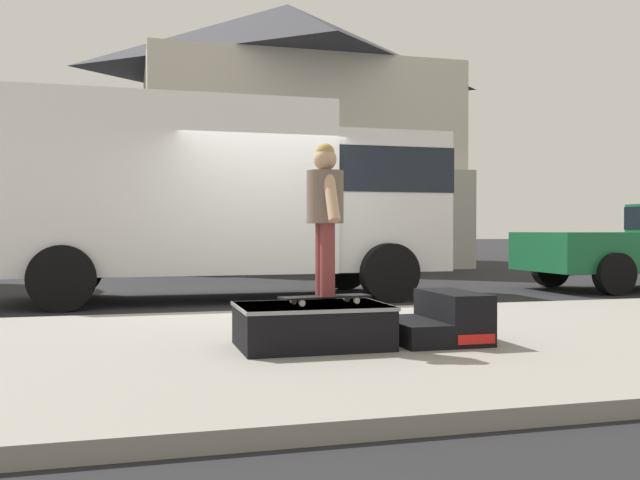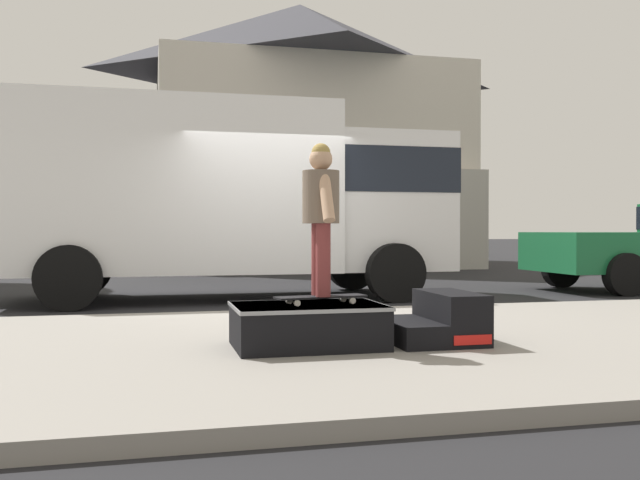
{
  "view_description": "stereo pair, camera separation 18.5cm",
  "coord_description": "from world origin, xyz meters",
  "px_view_note": "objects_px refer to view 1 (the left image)",
  "views": [
    {
      "loc": [
        -1.88,
        -8.88,
        1.09
      ],
      "look_at": [
        -0.0,
        -1.97,
        0.99
      ],
      "focal_mm": 39.03,
      "sensor_mm": 36.0,
      "label": 1
    },
    {
      "loc": [
        -1.7,
        -8.93,
        1.09
      ],
      "look_at": [
        -0.0,
        -1.97,
        0.99
      ],
      "focal_mm": 39.03,
      "sensor_mm": 36.0,
      "label": 2
    }
  ],
  "objects_px": {
    "kicker_ramp": "(441,321)",
    "skater_kid": "(325,206)",
    "skateboard": "(325,297)",
    "box_truck": "(226,192)",
    "skate_box": "(312,324)"
  },
  "relations": [
    {
      "from": "skateboard",
      "to": "box_truck",
      "type": "xyz_separation_m",
      "value": [
        -0.1,
        5.49,
        1.17
      ]
    },
    {
      "from": "skateboard",
      "to": "skater_kid",
      "type": "xyz_separation_m",
      "value": [
        -0.0,
        -0.0,
        0.76
      ]
    },
    {
      "from": "kicker_ramp",
      "to": "box_truck",
      "type": "bearing_deg",
      "value": 101.89
    },
    {
      "from": "kicker_ramp",
      "to": "skater_kid",
      "type": "distance_m",
      "value": 1.45
    },
    {
      "from": "kicker_ramp",
      "to": "box_truck",
      "type": "height_order",
      "value": "box_truck"
    },
    {
      "from": "box_truck",
      "to": "kicker_ramp",
      "type": "bearing_deg",
      "value": -78.11
    },
    {
      "from": "skate_box",
      "to": "kicker_ramp",
      "type": "xyz_separation_m",
      "value": [
        1.17,
        -0.0,
        -0.01
      ]
    },
    {
      "from": "skateboard",
      "to": "skater_kid",
      "type": "height_order",
      "value": "skater_kid"
    },
    {
      "from": "skate_box",
      "to": "skateboard",
      "type": "distance_m",
      "value": 0.25
    },
    {
      "from": "kicker_ramp",
      "to": "skater_kid",
      "type": "relative_size",
      "value": 0.68
    },
    {
      "from": "kicker_ramp",
      "to": "skateboard",
      "type": "relative_size",
      "value": 1.09
    },
    {
      "from": "skate_box",
      "to": "skater_kid",
      "type": "bearing_deg",
      "value": -0.12
    },
    {
      "from": "skateboard",
      "to": "box_truck",
      "type": "relative_size",
      "value": 0.12
    },
    {
      "from": "kicker_ramp",
      "to": "skater_kid",
      "type": "bearing_deg",
      "value": 179.99
    },
    {
      "from": "kicker_ramp",
      "to": "skater_kid",
      "type": "height_order",
      "value": "skater_kid"
    }
  ]
}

